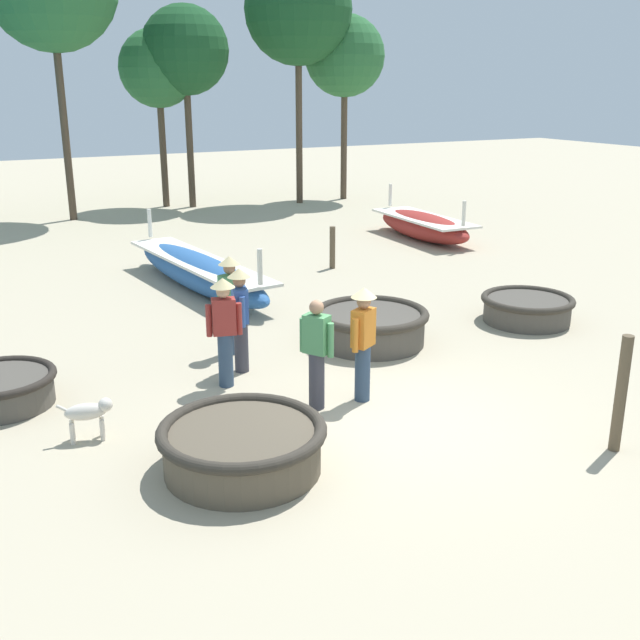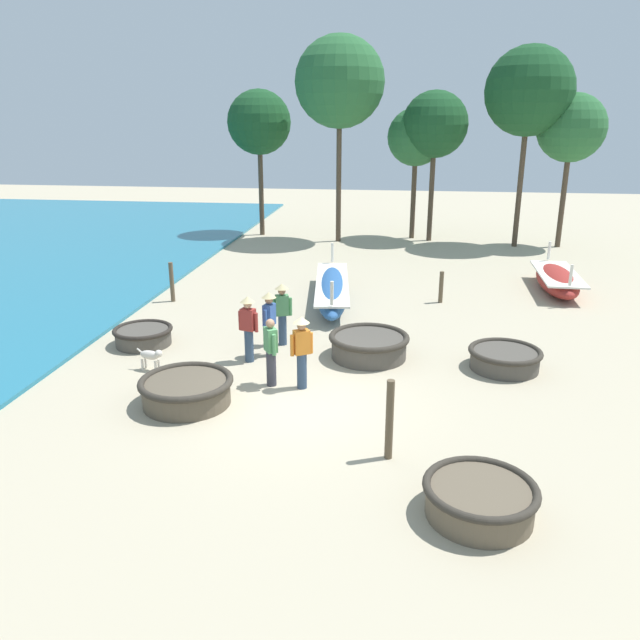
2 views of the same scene
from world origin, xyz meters
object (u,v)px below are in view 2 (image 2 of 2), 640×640
at_px(long_boat_blue_hull, 557,280).
at_px(fisherman_standing_left, 271,350).
at_px(coracle_tilted, 480,498).
at_px(mooring_post_mid_beach, 172,282).
at_px(long_boat_white_hull, 332,290).
at_px(tree_center, 259,123).
at_px(coracle_far_left, 186,390).
at_px(tree_leftmost, 340,82).
at_px(tree_right_mid, 416,138).
at_px(coracle_far_right, 143,335).
at_px(tree_tall_back, 571,128).
at_px(fisherman_standing_right, 248,325).
at_px(fisherman_crouching, 282,310).
at_px(tree_left_mid, 529,92).
at_px(coracle_nearest, 369,345).
at_px(mooring_post_inland, 441,287).
at_px(fisherman_hauling, 302,348).
at_px(fisherman_with_hat, 269,320).
at_px(coracle_front_right, 505,358).
at_px(mooring_post_shoreline, 389,420).
at_px(tree_rightmost, 435,125).
at_px(dog, 151,356).

height_order(long_boat_blue_hull, fisherman_standing_left, fisherman_standing_left).
bearing_deg(coracle_tilted, mooring_post_mid_beach, 129.71).
bearing_deg(long_boat_white_hull, fisherman_standing_left, -94.94).
bearing_deg(tree_center, mooring_post_mid_beach, -91.19).
height_order(coracle_far_left, fisherman_standing_left, fisherman_standing_left).
height_order(tree_leftmost, tree_right_mid, tree_leftmost).
bearing_deg(coracle_far_right, coracle_far_left, -54.66).
relative_size(coracle_tilted, tree_tall_back, 0.26).
bearing_deg(coracle_far_left, fisherman_standing_right, 73.64).
height_order(fisherman_standing_right, tree_leftmost, tree_leftmost).
distance_m(fisherman_crouching, tree_left_mid, 17.53).
relative_size(coracle_nearest, mooring_post_inland, 1.95).
distance_m(fisherman_hauling, tree_left_mid, 19.41).
bearing_deg(tree_right_mid, fisherman_crouching, -102.45).
bearing_deg(fisherman_with_hat, tree_right_mid, 77.63).
xyz_separation_m(fisherman_standing_right, tree_center, (-3.49, 17.00, 4.51)).
xyz_separation_m(coracle_front_right, fisherman_hauling, (-4.64, -1.73, 0.68)).
bearing_deg(mooring_post_shoreline, coracle_front_right, 59.56).
bearing_deg(coracle_far_right, long_boat_white_hull, 46.21).
relative_size(mooring_post_mid_beach, tree_leftmost, 0.14).
bearing_deg(fisherman_standing_right, mooring_post_inland, 49.70).
xyz_separation_m(coracle_far_right, long_boat_blue_hull, (12.07, 7.01, 0.13)).
distance_m(coracle_front_right, tree_left_mid, 16.83).
height_order(coracle_far_right, tree_tall_back, tree_tall_back).
height_order(mooring_post_shoreline, tree_left_mid, tree_left_mid).
bearing_deg(fisherman_crouching, coracle_front_right, -9.65).
bearing_deg(long_boat_blue_hull, mooring_post_inland, -154.12).
height_order(long_boat_blue_hull, mooring_post_shoreline, mooring_post_shoreline).
distance_m(fisherman_standing_left, mooring_post_mid_beach, 7.66).
relative_size(tree_right_mid, tree_left_mid, 0.71).
xyz_separation_m(coracle_nearest, fisherman_with_hat, (-2.48, -0.21, 0.62)).
xyz_separation_m(tree_rightmost, tree_tall_back, (5.87, -0.79, -0.12)).
relative_size(tree_leftmost, tree_tall_back, 1.37).
bearing_deg(coracle_far_right, fisherman_standing_left, -28.47).
relative_size(coracle_nearest, dog, 2.98).
bearing_deg(fisherman_hauling, coracle_far_left, -153.85).
height_order(fisherman_crouching, tree_rightmost, tree_rightmost).
bearing_deg(fisherman_standing_left, coracle_front_right, 17.41).
distance_m(coracle_far_right, coracle_tilted, 10.30).
bearing_deg(fisherman_with_hat, long_boat_blue_hull, 40.61).
bearing_deg(tree_center, fisherman_standing_left, -76.72).
bearing_deg(coracle_far_left, tree_center, 98.03).
bearing_deg(coracle_tilted, coracle_far_left, 150.94).
height_order(long_boat_white_hull, fisherman_crouching, fisherman_crouching).
bearing_deg(coracle_far_right, fisherman_with_hat, -5.48).
bearing_deg(fisherman_standing_right, coracle_far_left, -106.36).
bearing_deg(mooring_post_shoreline, long_boat_white_hull, 102.38).
distance_m(coracle_nearest, tree_right_mid, 17.09).
distance_m(mooring_post_shoreline, tree_right_mid, 21.65).
bearing_deg(mooring_post_mid_beach, tree_leftmost, 68.73).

